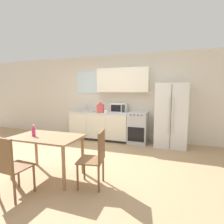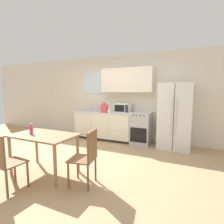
# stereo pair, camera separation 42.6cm
# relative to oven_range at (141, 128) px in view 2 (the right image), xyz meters

# --- Properties ---
(ground_plane) EXTENTS (12.00, 12.00, 0.00)m
(ground_plane) POSITION_rel_oven_range_xyz_m (-0.72, -1.61, -0.47)
(ground_plane) COLOR tan
(wall_back) EXTENTS (12.00, 0.38, 2.70)m
(wall_back) POSITION_rel_oven_range_xyz_m (-0.70, 0.32, 0.98)
(wall_back) COLOR beige
(wall_back) RESTS_ON ground_plane
(kitchen_counter) EXTENTS (1.93, 0.65, 0.89)m
(kitchen_counter) POSITION_rel_oven_range_xyz_m (-1.24, 0.00, -0.02)
(kitchen_counter) COLOR #333333
(kitchen_counter) RESTS_ON ground_plane
(oven_range) EXTENTS (0.55, 0.65, 0.93)m
(oven_range) POSITION_rel_oven_range_xyz_m (0.00, 0.00, 0.00)
(oven_range) COLOR #B7BABC
(oven_range) RESTS_ON ground_plane
(refrigerator) EXTENTS (0.85, 0.72, 1.77)m
(refrigerator) POSITION_rel_oven_range_xyz_m (0.92, -0.02, 0.42)
(refrigerator) COLOR silver
(refrigerator) RESTS_ON ground_plane
(kitchen_sink) EXTENTS (0.73, 0.40, 0.22)m
(kitchen_sink) POSITION_rel_oven_range_xyz_m (-1.80, 0.01, 0.44)
(kitchen_sink) COLOR #B7BABC
(kitchen_sink) RESTS_ON kitchen_counter
(microwave) EXTENTS (0.49, 0.36, 0.29)m
(microwave) POSITION_rel_oven_range_xyz_m (-0.62, 0.11, 0.57)
(microwave) COLOR silver
(microwave) RESTS_ON kitchen_counter
(coffee_mug) EXTENTS (0.13, 0.09, 0.10)m
(coffee_mug) POSITION_rel_oven_range_xyz_m (-0.95, -0.22, 0.48)
(coffee_mug) COLOR white
(coffee_mug) RESTS_ON kitchen_counter
(grocery_bag_0) EXTENTS (0.21, 0.18, 0.33)m
(grocery_bag_0) POSITION_rel_oven_range_xyz_m (-1.15, -0.17, 0.57)
(grocery_bag_0) COLOR #D14C4C
(grocery_bag_0) RESTS_ON kitchen_counter
(dining_table) EXTENTS (1.21, 0.73, 0.75)m
(dining_table) POSITION_rel_oven_range_xyz_m (-1.17, -2.61, 0.18)
(dining_table) COLOR #997551
(dining_table) RESTS_ON ground_plane
(dining_chair_near) EXTENTS (0.42, 0.42, 0.93)m
(dining_chair_near) POSITION_rel_oven_range_xyz_m (-1.23, -3.36, 0.07)
(dining_chair_near) COLOR brown
(dining_chair_near) RESTS_ON ground_plane
(dining_chair_side) EXTENTS (0.46, 0.46, 0.93)m
(dining_chair_side) POSITION_rel_oven_range_xyz_m (-0.19, -2.64, 0.07)
(dining_chair_side) COLOR brown
(dining_chair_side) RESTS_ON ground_plane
(drink_bottle) EXTENTS (0.06, 0.06, 0.21)m
(drink_bottle) POSITION_rel_oven_range_xyz_m (-1.40, -2.69, 0.37)
(drink_bottle) COLOR #DB386B
(drink_bottle) RESTS_ON dining_table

